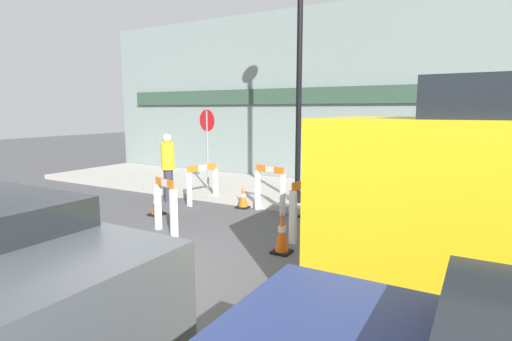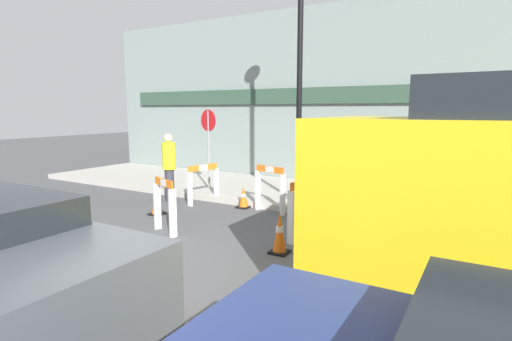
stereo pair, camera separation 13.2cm
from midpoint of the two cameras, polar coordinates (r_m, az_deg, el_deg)
The scene contains 16 objects.
ground_plane at distance 5.99m, azimuth -18.19°, elevation -14.96°, with size 60.00×60.00×0.00m, color #4C4C4F.
sidewalk_slab at distance 11.00m, azimuth 6.97°, elevation -3.41°, with size 18.00×3.63×0.15m.
storefront_facade at distance 12.53m, azimuth 10.62°, elevation 10.30°, with size 18.00×0.22×5.50m.
streetlamp_post at distance 9.67m, azimuth 5.87°, elevation 18.90°, with size 0.44×0.44×6.23m.
stop_sign at distance 11.20m, azimuth -7.31°, elevation 4.88°, with size 0.59×0.14×2.22m.
barricade_0 at distance 7.40m, azimuth 7.05°, elevation -5.07°, with size 0.38×0.97×1.11m.
barricade_1 at distance 9.21m, azimuth 1.57°, elevation -2.45°, with size 0.85×0.34×1.09m.
barricade_2 at distance 10.20m, azimuth -8.00°, elevation -1.67°, with size 0.33×0.93×0.99m.
barricade_3 at distance 7.86m, azimuth -13.30°, elevation -4.80°, with size 0.73×0.39×1.06m.
traffic_cone_0 at distance 9.69m, azimuth -2.25°, elevation -3.89°, with size 0.30×0.30×0.53m.
traffic_cone_1 at distance 8.53m, azimuth 11.46°, elevation -5.46°, with size 0.30×0.30×0.63m.
traffic_cone_2 at distance 6.67m, azimuth 3.15°, elevation -8.89°, with size 0.30×0.30×0.72m.
traffic_cone_3 at distance 8.95m, azimuth 6.88°, elevation -5.26°, with size 0.30×0.30×0.45m.
traffic_cone_4 at distance 9.31m, azimuth -14.47°, elevation -4.71°, with size 0.30×0.30×0.52m.
person_worker at distance 10.58m, azimuth -12.81°, elevation 0.80°, with size 0.39×0.39×1.76m.
person_pedestrian at distance 9.35m, azimuth 23.70°, elevation 0.37°, with size 0.41×0.41×1.80m.
Camera 1 is at (4.10, -3.65, 2.35)m, focal length 28.00 mm.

